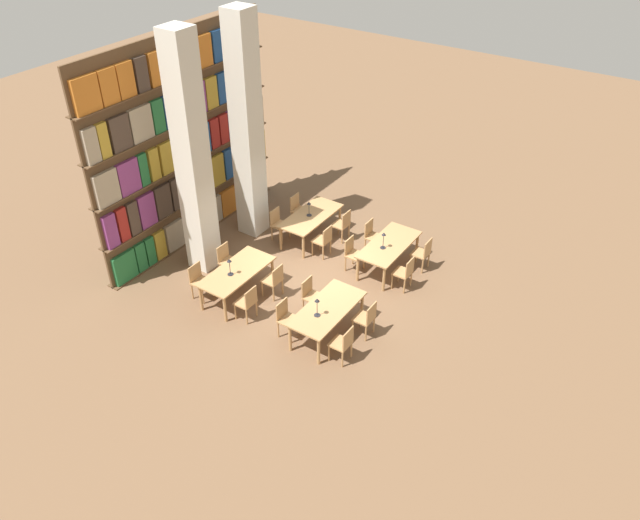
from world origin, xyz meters
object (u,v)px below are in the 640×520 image
chair_5 (353,253)px  chair_10 (274,280)px  reading_table_0 (327,311)px  desk_lamp_0 (317,304)px  chair_4 (405,272)px  chair_2 (366,318)px  chair_7 (372,235)px  chair_14 (342,224)px  chair_12 (324,240)px  desk_lamp_2 (230,264)px  chair_6 (423,253)px  desk_lamp_1 (384,238)px  reading_table_3 (311,218)px  reading_table_2 (237,273)px  reading_table_1 (389,246)px  desk_lamp_3 (309,206)px  pillar_left (192,159)px  chair_8 (247,302)px  chair_0 (343,343)px  chair_3 (311,295)px  pillar_center (247,130)px  chair_15 (298,209)px  chair_13 (279,223)px  chair_11 (227,260)px  chair_1 (287,318)px

chair_5 → chair_10: 2.23m
reading_table_0 → desk_lamp_0: bearing=172.8°
chair_4 → chair_2: bearing=-177.6°
chair_7 → chair_14: 0.95m
chair_10 → chair_12: same height
chair_4 → desk_lamp_2: 4.21m
reading_table_0 → chair_6: chair_6 is taller
desk_lamp_1 → reading_table_3: bearing=82.8°
reading_table_2 → desk_lamp_2: 0.43m
chair_10 → reading_table_1: bearing=-34.2°
reading_table_1 → desk_lamp_3: (0.01, 2.45, 0.37)m
pillar_left → chair_5: bearing=-59.5°
desk_lamp_1 → chair_8: (-3.28, 1.68, -0.57)m
desk_lamp_3 → chair_7: bearing=-75.1°
desk_lamp_0 → desk_lamp_2: (0.09, 2.51, -0.01)m
chair_5 → reading_table_2: (-2.48, 1.72, 0.18)m
chair_8 → chair_10: bearing=0.0°
pillar_left → chair_10: 3.41m
reading_table_3 → chair_12: size_ratio=2.19×
desk_lamp_0 → chair_8: size_ratio=0.52×
chair_0 → chair_3: size_ratio=1.00×
pillar_center → chair_5: pillar_center is taller
desk_lamp_2 → chair_3: bearing=-69.1°
chair_8 → reading_table_3: bearing=11.1°
chair_4 → chair_8: 3.88m
chair_12 → chair_0: bearing=-140.6°
reading_table_1 → chair_15: chair_15 is taller
chair_6 → chair_14: size_ratio=1.00×
reading_table_0 → chair_13: chair_13 is taller
pillar_left → pillar_center: bearing=0.0°
reading_table_3 → chair_12: chair_12 is taller
desk_lamp_3 → desk_lamp_1: bearing=-96.2°
chair_6 → reading_table_0: bearing=169.3°
chair_5 → chair_7: bearing=-180.0°
desk_lamp_1 → chair_15: bearing=76.5°
reading_table_0 → chair_2: size_ratio=2.19×
pillar_left → pillar_center: 2.00m
chair_2 → chair_15: bearing=52.9°
chair_3 → chair_11: 2.53m
desk_lamp_0 → desk_lamp_1: bearing=1.5°
reading_table_1 → chair_11: (-2.52, 3.18, -0.18)m
chair_2 → chair_7: (2.97, 1.55, 0.00)m
pillar_center → reading_table_1: 4.67m
chair_5 → desk_lamp_2: 3.24m
chair_14 → chair_15: same height
chair_2 → chair_14: same height
reading_table_2 → chair_15: size_ratio=2.19×
chair_0 → chair_13: same height
chair_1 → chair_14: same height
chair_4 → chair_10: 3.16m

